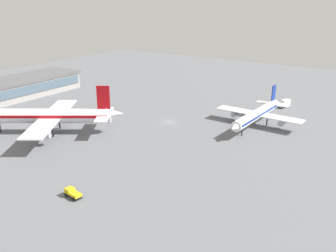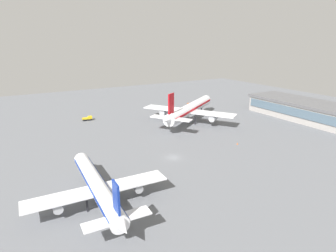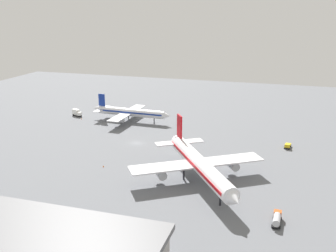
{
  "view_description": "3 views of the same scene",
  "coord_description": "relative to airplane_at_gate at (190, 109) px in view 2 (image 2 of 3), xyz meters",
  "views": [
    {
      "loc": [
        108.33,
        72.0,
        43.54
      ],
      "look_at": [
        12.74,
        8.3,
        3.74
      ],
      "focal_mm": 39.92,
      "sensor_mm": 36.0,
      "label": 1
    },
    {
      "loc": [
        -71.48,
        43.3,
        35.77
      ],
      "look_at": [
        18.51,
        -8.91,
        4.27
      ],
      "focal_mm": 30.39,
      "sensor_mm": 36.0,
      "label": 2
    },
    {
      "loc": [
        56.13,
        -139.39,
        52.08
      ],
      "look_at": [
        11.1,
        7.16,
        5.99
      ],
      "focal_mm": 42.94,
      "sensor_mm": 36.0,
      "label": 3
    }
  ],
  "objects": [
    {
      "name": "ground",
      "position": [
        -31.85,
        27.97,
        -5.88
      ],
      "size": [
        288.0,
        288.0,
        0.0
      ],
      "primitive_type": "plane",
      "color": "slate"
    },
    {
      "name": "pushback_tractor",
      "position": [
        25.55,
        39.66,
        -4.91
      ],
      "size": [
        2.66,
        4.6,
        1.9
      ],
      "rotation": [
        0.0,
        0.0,
        4.59
      ],
      "color": "black",
      "rests_on": "ground"
    },
    {
      "name": "fuel_truck",
      "position": [
        24.09,
        -18.64,
        -4.49
      ],
      "size": [
        2.35,
        6.35,
        2.5
      ],
      "rotation": [
        0.0,
        0.0,
        1.54
      ],
      "color": "black",
      "rests_on": "ground"
    },
    {
      "name": "airplane_at_gate",
      "position": [
        0.0,
        0.0,
        0.0
      ],
      "size": [
        39.17,
        46.48,
        16.17
      ],
      "rotation": [
        0.0,
        0.0,
        5.3
      ],
      "color": "white",
      "rests_on": "ground"
    },
    {
      "name": "terminal_building",
      "position": [
        -25.29,
        -49.97,
        -1.54
      ],
      "size": [
        58.46,
        20.0,
        8.52
      ],
      "color": "#9E9993",
      "rests_on": "ground"
    },
    {
      "name": "airplane_taxiing",
      "position": [
        -45.88,
        56.4,
        -1.5
      ],
      "size": [
        39.61,
        31.73,
        12.06
      ],
      "rotation": [
        0.0,
        0.0,
        6.25
      ],
      "color": "white",
      "rests_on": "ground"
    },
    {
      "name": "safety_cone_near_gate",
      "position": [
        -33.29,
        1.91,
        -5.58
      ],
      "size": [
        0.44,
        0.44,
        0.6
      ],
      "primitive_type": "cone",
      "color": "#EA590C",
      "rests_on": "ground"
    }
  ]
}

